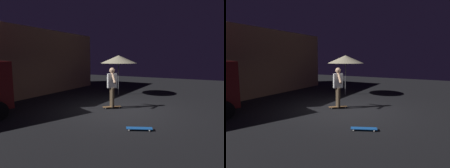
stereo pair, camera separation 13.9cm
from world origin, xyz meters
The scene contains 6 objects.
ground_plane centered at (0.00, 0.00, 0.00)m, with size 28.00×28.00×0.00m, color black.
low_building centered at (0.99, 7.50, 1.90)m, with size 9.08×4.27×3.79m.
patio_umbrella centered at (3.01, 1.65, 2.07)m, with size 2.10×2.10×2.30m.
skateboard_ridden centered at (0.03, 0.49, 0.06)m, with size 0.68×0.71×0.07m.
skateboard_spare centered at (-1.88, -1.46, 0.06)m, with size 0.50×0.79×0.07m.
skater centered at (0.03, 0.49, 1.04)m, with size 0.78×0.73×1.67m.
Camera 1 is at (-7.17, -3.37, 2.14)m, focal length 31.18 mm.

